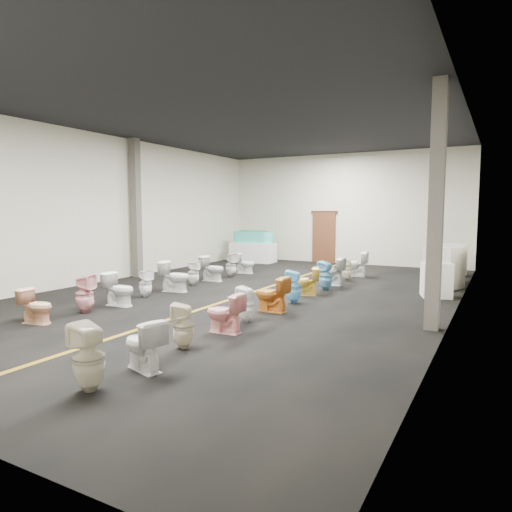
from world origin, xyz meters
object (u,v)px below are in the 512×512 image
Objects in this scene: appliance_crate_b at (444,267)px; toilet_left_9 at (231,265)px; display_table at (253,252)px; appliance_crate_c at (448,267)px; appliance_crate_d at (453,260)px; toilet_left_5 at (145,283)px; toilet_right_3 at (225,313)px; toilet_left_3 at (85,294)px; toilet_right_11 at (355,264)px; toilet_right_0 at (89,357)px; toilet_left_10 at (245,263)px; toilet_right_8 at (326,276)px; toilet_right_1 at (143,344)px; toilet_right_10 at (347,269)px; toilet_left_4 at (119,289)px; toilet_left_7 at (193,273)px; toilet_left_6 at (175,276)px; toilet_right_9 at (331,271)px; toilet_right_4 at (246,304)px; appliance_crate_a at (436,280)px; toilet_right_5 at (272,294)px; bathtub at (253,237)px; toilet_right_7 at (305,281)px; toilet_left_8 at (213,269)px; toilet_right_6 at (294,287)px; toilet_left_2 at (36,306)px.

appliance_crate_b is 6.47m from toilet_left_9.
appliance_crate_c is (7.87, -1.83, 0.03)m from display_table.
toilet_left_5 is (-6.45, -7.88, -0.18)m from appliance_crate_d.
appliance_crate_d reaches higher than toilet_right_3.
toilet_right_11 is at bearing -36.29° from toilet_left_3.
toilet_right_3 is (0.01, 3.03, -0.06)m from toilet_right_0.
appliance_crate_c is 1.26× the size of toilet_left_10.
display_table is at bearing -122.71° from toilet_right_8.
toilet_right_10 is (-0.01, 9.25, -0.01)m from toilet_right_1.
toilet_right_8 reaches higher than toilet_left_4.
toilet_left_7 is 1.02× the size of toilet_right_3.
appliance_crate_c is 2.86m from toilet_right_11.
toilet_left_6 is 1.01× the size of toilet_right_9.
toilet_right_1 is (5.05, -12.28, -0.05)m from display_table.
toilet_left_5 reaches higher than toilet_left_10.
toilet_right_3 reaches higher than toilet_right_1.
toilet_right_1 is (3.59, -9.05, 0.01)m from toilet_left_10.
display_table is 1.58× the size of appliance_crate_b.
toilet_left_3 is 1.00× the size of toilet_right_11.
toilet_right_4 is at bearing -128.91° from toilet_left_9.
toilet_left_6 is at bearing -157.84° from appliance_crate_a.
toilet_left_3 is at bearing -127.23° from appliance_crate_c.
toilet_right_1 is at bearing 4.19° from toilet_right_5.
bathtub is at bearing -131.65° from toilet_right_10.
toilet_left_7 is 2.94m from toilet_left_10.
appliance_crate_a is at bearing -61.85° from toilet_left_3.
toilet_right_3 is at bearing -106.39° from appliance_crate_d.
toilet_left_6 is 4.11m from toilet_right_8.
appliance_crate_b is at bearing 112.42° from toilet_right_7.
toilet_left_4 reaches higher than toilet_left_10.
toilet_right_11 is (-2.84, -0.27, -0.03)m from appliance_crate_c.
appliance_crate_c is at bearing -177.15° from toilet_right_1.
toilet_right_5 is at bearing -118.34° from toilet_left_6.
appliance_crate_a is 1.14× the size of toilet_left_4.
toilet_left_4 reaches higher than toilet_left_5.
display_table is 5.88m from toilet_right_10.
toilet_right_5 is at bearing -129.54° from appliance_crate_a.
appliance_crate_b reaches higher than toilet_left_8.
toilet_left_4 is 3.48m from toilet_right_3.
toilet_left_4 is 6.08m from toilet_right_9.
toilet_left_7 is 0.94× the size of toilet_right_6.
toilet_left_2 is at bearing -26.93° from toilet_right_9.
toilet_right_7 is (-0.14, 1.03, -0.03)m from toilet_right_6.
appliance_crate_a is at bearing -80.43° from toilet_left_6.
toilet_right_7 is 0.92× the size of toilet_right_8.
toilet_right_9 is (3.48, 1.02, 0.02)m from toilet_left_8.
toilet_right_5 reaches higher than toilet_left_10.
bathtub is 2.37× the size of toilet_right_6.
toilet_left_9 is at bearing -170.38° from appliance_crate_b.
toilet_right_6 is (3.50, 3.09, -0.02)m from toilet_left_3.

